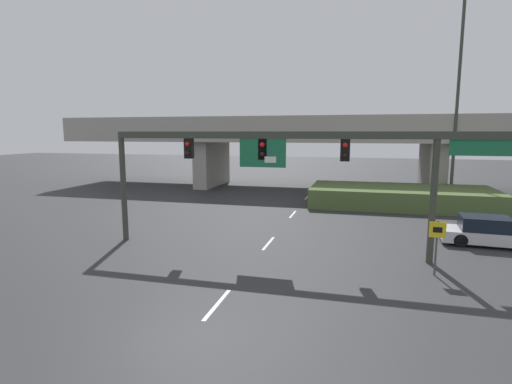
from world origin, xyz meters
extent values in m
plane|color=#2D2D30|center=(0.00, 0.00, 0.00)|extent=(160.00, 160.00, 0.00)
cube|color=silver|center=(0.00, 2.28, 0.00)|extent=(0.14, 2.40, 0.01)
cube|color=silver|center=(0.00, 9.62, 0.00)|extent=(0.14, 2.40, 0.01)
cube|color=silver|center=(0.00, 16.96, 0.00)|extent=(0.14, 2.40, 0.01)
cube|color=silver|center=(0.00, 24.30, 0.00)|extent=(0.14, 2.40, 0.01)
cube|color=silver|center=(0.00, 31.64, 0.00)|extent=(0.14, 2.40, 0.01)
cylinder|color=#383D33|center=(-7.25, 8.45, 2.75)|extent=(0.28, 0.28, 5.50)
cylinder|color=#383D33|center=(7.25, 8.45, 2.75)|extent=(0.28, 0.28, 5.50)
cube|color=#383D33|center=(1.47, 8.45, 5.34)|extent=(17.46, 0.32, 0.32)
cube|color=black|center=(-3.63, 8.45, 4.71)|extent=(0.40, 0.28, 0.95)
sphere|color=red|center=(-3.63, 8.28, 4.92)|extent=(0.22, 0.22, 0.22)
sphere|color=black|center=(-3.63, 8.28, 4.50)|extent=(0.22, 0.22, 0.22)
cube|color=black|center=(0.00, 8.45, 4.71)|extent=(0.40, 0.28, 0.95)
sphere|color=red|center=(0.00, 8.28, 4.92)|extent=(0.22, 0.22, 0.22)
sphere|color=black|center=(0.00, 8.28, 4.50)|extent=(0.22, 0.22, 0.22)
cube|color=black|center=(3.63, 8.45, 4.71)|extent=(0.40, 0.28, 0.95)
sphere|color=red|center=(3.63, 8.28, 4.92)|extent=(0.22, 0.22, 0.22)
sphere|color=black|center=(3.63, 8.28, 4.50)|extent=(0.22, 0.22, 0.22)
cube|color=#196B42|center=(0.00, 8.35, 4.54)|extent=(2.13, 0.08, 1.28)
cube|color=white|center=(0.37, 8.30, 4.26)|extent=(0.53, 0.03, 0.28)
cube|color=#196B42|center=(8.88, 8.39, 4.86)|extent=(2.35, 0.07, 0.64)
cylinder|color=#4C4C4C|center=(7.21, 6.90, 1.08)|extent=(0.08, 0.08, 2.16)
cube|color=yellow|center=(7.21, 6.86, 1.81)|extent=(0.60, 0.03, 0.60)
cube|color=black|center=(7.21, 6.84, 1.81)|extent=(0.33, 0.01, 0.21)
cylinder|color=#383D33|center=(11.32, 25.15, 8.05)|extent=(0.24, 0.24, 16.11)
cube|color=#A39E93|center=(0.00, 29.53, 5.28)|extent=(49.54, 8.72, 1.42)
cube|color=#A39E93|center=(0.00, 25.37, 6.45)|extent=(49.54, 0.40, 0.90)
cube|color=#A39E93|center=(-10.53, 29.53, 2.29)|extent=(1.40, 6.97, 4.57)
cube|color=#A39E93|center=(10.53, 29.53, 2.29)|extent=(1.40, 6.97, 4.57)
cube|color=#4C6033|center=(7.29, 22.01, 0.70)|extent=(13.12, 6.13, 1.40)
cube|color=silver|center=(10.46, 12.12, 0.44)|extent=(4.37, 2.16, 0.57)
cube|color=black|center=(10.29, 12.13, 1.06)|extent=(2.32, 1.83, 0.67)
cylinder|color=black|center=(9.20, 13.03, 0.32)|extent=(0.65, 0.26, 0.64)
cylinder|color=black|center=(9.09, 11.37, 0.32)|extent=(0.65, 0.26, 0.64)
camera|label=1|loc=(4.28, -9.13, 5.47)|focal=28.00mm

